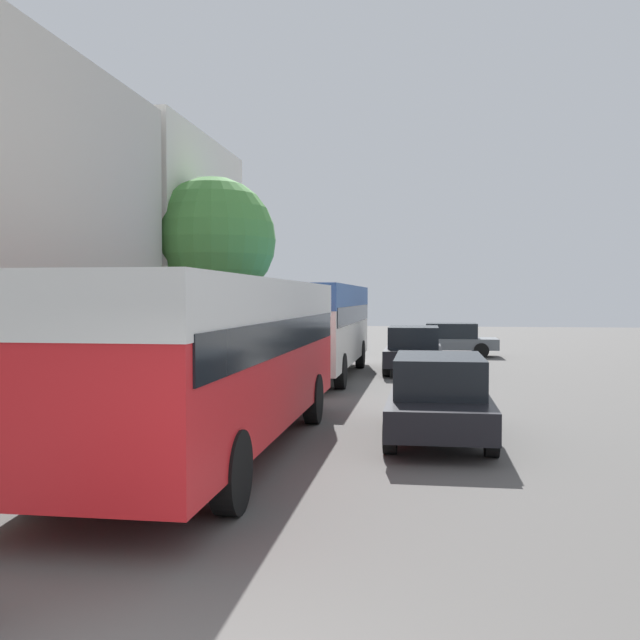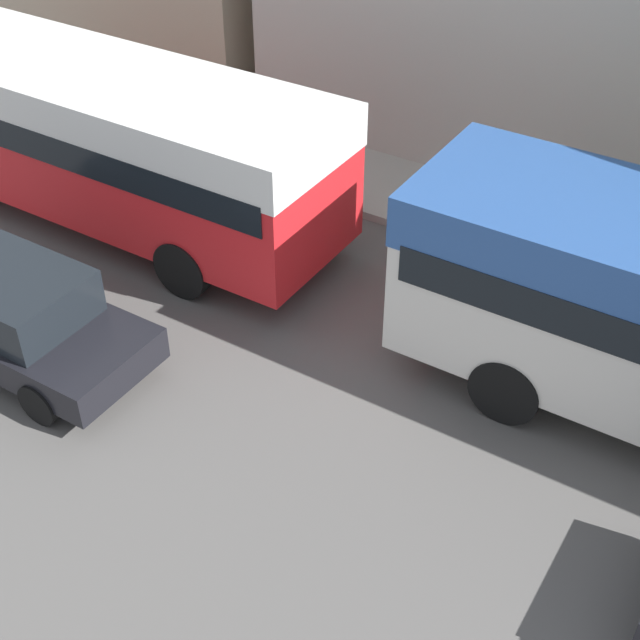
{
  "view_description": "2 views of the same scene",
  "coord_description": "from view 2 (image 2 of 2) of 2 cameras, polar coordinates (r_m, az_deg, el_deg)",
  "views": [
    {
      "loc": [
        1.79,
        -3.6,
        2.55
      ],
      "look_at": [
        -0.78,
        13.72,
        2.0
      ],
      "focal_mm": 40.0,
      "sensor_mm": 36.0,
      "label": 1
    },
    {
      "loc": [
        8.24,
        18.63,
        8.6
      ],
      "look_at": [
        -0.05,
        13.41,
        0.92
      ],
      "focal_mm": 50.0,
      "sensor_mm": 36.0,
      "label": 2
    }
  ],
  "objects": [
    {
      "name": "pedestrian_near_curb",
      "position": [
        15.15,
        17.49,
        6.5
      ],
      "size": [
        0.39,
        0.39,
        1.82
      ],
      "color": "#232838",
      "rests_on": "sidewalk"
    },
    {
      "name": "car_crossing",
      "position": [
        13.6,
        -19.4,
        0.55
      ],
      "size": [
        1.84,
        4.5,
        1.5
      ],
      "rotation": [
        0.0,
        0.0,
        3.14
      ],
      "color": "black",
      "rests_on": "ground_plane"
    },
    {
      "name": "bus_lead",
      "position": [
        16.32,
        -15.09,
        12.39
      ],
      "size": [
        2.63,
        9.93,
        2.83
      ],
      "color": "red",
      "rests_on": "ground_plane"
    }
  ]
}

